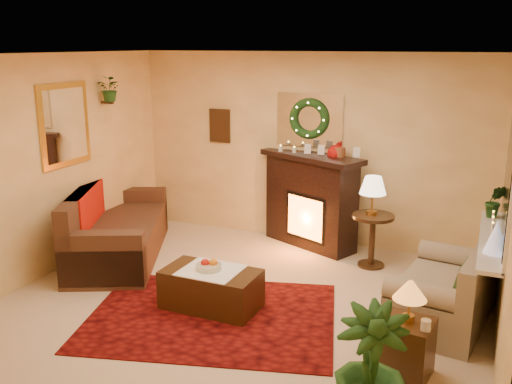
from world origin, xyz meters
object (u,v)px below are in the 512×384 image
at_px(sofa, 119,225).
at_px(coffee_table, 211,289).
at_px(side_table_round, 372,241).
at_px(loveseat, 444,281).
at_px(fireplace, 311,206).
at_px(end_table_square, 406,346).

bearing_deg(sofa, coffee_table, -50.72).
bearing_deg(sofa, side_table_round, -7.53).
xyz_separation_m(sofa, side_table_round, (3.08, 0.93, -0.10)).
relative_size(side_table_round, coffee_table, 0.67).
distance_m(sofa, side_table_round, 3.22).
bearing_deg(loveseat, side_table_round, 138.34).
bearing_deg(coffee_table, loveseat, 17.70).
distance_m(fireplace, side_table_round, 1.07).
height_order(loveseat, coffee_table, loveseat).
bearing_deg(fireplace, side_table_round, -1.21).
relative_size(loveseat, side_table_round, 2.10).
relative_size(fireplace, side_table_round, 1.97).
bearing_deg(end_table_square, sofa, 160.27).
height_order(sofa, end_table_square, sofa).
bearing_deg(sofa, end_table_square, -44.12).
height_order(loveseat, end_table_square, loveseat).
bearing_deg(coffee_table, side_table_round, 55.59).
relative_size(fireplace, coffee_table, 1.32).
relative_size(loveseat, coffee_table, 1.41).
height_order(fireplace, loveseat, fireplace).
bearing_deg(side_table_round, fireplace, 154.15).
relative_size(sofa, coffee_table, 2.19).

